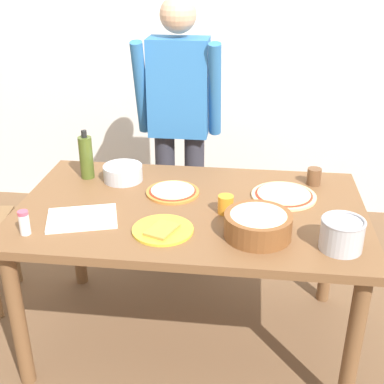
% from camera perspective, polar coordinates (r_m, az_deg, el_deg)
% --- Properties ---
extents(ground, '(8.00, 8.00, 0.00)m').
position_cam_1_polar(ground, '(2.77, -0.13, -15.75)').
color(ground, brown).
extents(wall_back, '(5.60, 0.10, 2.60)m').
position_cam_1_polar(wall_back, '(3.72, 3.02, 17.28)').
color(wall_back, silver).
rests_on(wall_back, ground).
extents(dining_table, '(1.60, 0.96, 0.76)m').
position_cam_1_polar(dining_table, '(2.39, -0.15, -3.57)').
color(dining_table, brown).
rests_on(dining_table, ground).
extents(person_cook, '(0.49, 0.25, 1.62)m').
position_cam_1_polar(person_cook, '(2.99, -1.46, 8.20)').
color(person_cook, '#2D2D38').
rests_on(person_cook, ground).
extents(pizza_raw_on_board, '(0.31, 0.31, 0.02)m').
position_cam_1_polar(pizza_raw_on_board, '(2.47, 10.28, -0.36)').
color(pizza_raw_on_board, beige).
rests_on(pizza_raw_on_board, dining_table).
extents(pizza_cooked_on_tray, '(0.26, 0.26, 0.02)m').
position_cam_1_polar(pizza_cooked_on_tray, '(2.47, -2.19, 0.04)').
color(pizza_cooked_on_tray, '#C67A33').
rests_on(pizza_cooked_on_tray, dining_table).
extents(plate_with_slice, '(0.26, 0.26, 0.02)m').
position_cam_1_polar(plate_with_slice, '(2.14, -3.32, -4.27)').
color(plate_with_slice, gold).
rests_on(plate_with_slice, dining_table).
extents(popcorn_bowl, '(0.28, 0.28, 0.11)m').
position_cam_1_polar(popcorn_bowl, '(2.09, 7.43, -3.46)').
color(popcorn_bowl, brown).
rests_on(popcorn_bowl, dining_table).
extents(mixing_bowl_steel, '(0.20, 0.20, 0.08)m').
position_cam_1_polar(mixing_bowl_steel, '(2.62, -7.77, 2.14)').
color(mixing_bowl_steel, '#B7B7BC').
rests_on(mixing_bowl_steel, dining_table).
extents(olive_oil_bottle, '(0.07, 0.07, 0.26)m').
position_cam_1_polar(olive_oil_bottle, '(2.66, -11.81, 3.87)').
color(olive_oil_bottle, '#47561E').
rests_on(olive_oil_bottle, dining_table).
extents(steel_pot, '(0.17, 0.17, 0.13)m').
position_cam_1_polar(steel_pot, '(2.07, 16.50, -4.55)').
color(steel_pot, '#B7B7BC').
rests_on(steel_pot, dining_table).
extents(cup_orange, '(0.07, 0.07, 0.08)m').
position_cam_1_polar(cup_orange, '(2.27, 3.80, -1.42)').
color(cup_orange, orange).
rests_on(cup_orange, dining_table).
extents(cup_small_brown, '(0.07, 0.07, 0.08)m').
position_cam_1_polar(cup_small_brown, '(2.62, 13.55, 1.71)').
color(cup_small_brown, brown).
rests_on(cup_small_brown, dining_table).
extents(salt_shaker, '(0.04, 0.04, 0.11)m').
position_cam_1_polar(salt_shaker, '(2.21, -18.34, -3.29)').
color(salt_shaker, white).
rests_on(salt_shaker, dining_table).
extents(cutting_board_white, '(0.35, 0.30, 0.01)m').
position_cam_1_polar(cutting_board_white, '(2.28, -12.25, -2.90)').
color(cutting_board_white, white).
rests_on(cutting_board_white, dining_table).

